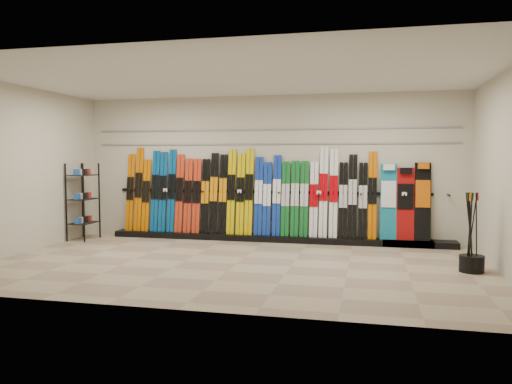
# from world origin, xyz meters

# --- Properties ---
(floor) EXTENTS (8.00, 8.00, 0.00)m
(floor) POSITION_xyz_m (0.00, 0.00, 0.00)
(floor) COLOR gray
(floor) RESTS_ON ground
(back_wall) EXTENTS (8.00, 0.00, 8.00)m
(back_wall) POSITION_xyz_m (0.00, 2.50, 1.50)
(back_wall) COLOR beige
(back_wall) RESTS_ON floor
(left_wall) EXTENTS (0.00, 5.00, 5.00)m
(left_wall) POSITION_xyz_m (-4.00, 0.00, 1.50)
(left_wall) COLOR beige
(left_wall) RESTS_ON floor
(right_wall) EXTENTS (0.00, 5.00, 5.00)m
(right_wall) POSITION_xyz_m (4.00, 0.00, 1.50)
(right_wall) COLOR beige
(right_wall) RESTS_ON floor
(ceiling) EXTENTS (8.00, 8.00, 0.00)m
(ceiling) POSITION_xyz_m (0.00, 0.00, 3.00)
(ceiling) COLOR silver
(ceiling) RESTS_ON back_wall
(ski_rack_base) EXTENTS (8.00, 0.40, 0.12)m
(ski_rack_base) POSITION_xyz_m (0.22, 2.28, 0.06)
(ski_rack_base) COLOR black
(ski_rack_base) RESTS_ON floor
(skis) EXTENTS (5.37, 0.27, 1.82)m
(skis) POSITION_xyz_m (-0.48, 2.34, 0.95)
(skis) COLOR #CC6200
(skis) RESTS_ON ski_rack_base
(snowboards) EXTENTS (0.95, 0.23, 1.50)m
(snowboards) POSITION_xyz_m (2.77, 2.35, 0.85)
(snowboards) COLOR #14728C
(snowboards) RESTS_ON ski_rack_base
(accessory_rack) EXTENTS (0.40, 0.60, 1.60)m
(accessory_rack) POSITION_xyz_m (-3.75, 1.61, 0.80)
(accessory_rack) COLOR black
(accessory_rack) RESTS_ON floor
(pole_bin) EXTENTS (0.36, 0.36, 0.25)m
(pole_bin) POSITION_xyz_m (3.60, 0.24, 0.12)
(pole_bin) COLOR black
(pole_bin) RESTS_ON floor
(ski_poles) EXTENTS (0.20, 0.32, 1.18)m
(ski_poles) POSITION_xyz_m (3.58, 0.24, 0.61)
(ski_poles) COLOR black
(ski_poles) RESTS_ON pole_bin
(slatwall_rail_0) EXTENTS (7.60, 0.02, 0.03)m
(slatwall_rail_0) POSITION_xyz_m (0.00, 2.48, 2.00)
(slatwall_rail_0) COLOR gray
(slatwall_rail_0) RESTS_ON back_wall
(slatwall_rail_1) EXTENTS (7.60, 0.02, 0.03)m
(slatwall_rail_1) POSITION_xyz_m (0.00, 2.48, 2.30)
(slatwall_rail_1) COLOR gray
(slatwall_rail_1) RESTS_ON back_wall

